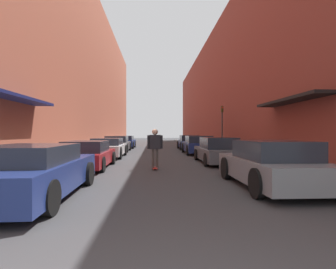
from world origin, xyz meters
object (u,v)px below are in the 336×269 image
object	(u,v)px
parked_car_right_0	(271,164)
parked_car_right_3	(189,142)
parked_car_right_1	(217,151)
parked_car_left_3	(117,144)
skateboarder	(155,144)
parked_car_left_4	(125,142)
parked_car_left_0	(33,172)
parked_car_right_2	(198,145)
traffic_light	(222,124)
parked_car_left_2	(108,148)
parked_car_left_1	(88,155)

from	to	relation	value
parked_car_right_0	parked_car_right_3	distance (m)	17.25
parked_car_right_1	parked_car_left_3	bearing A→B (deg)	125.94
parked_car_right_0	skateboarder	xyz separation A→B (m)	(-3.24, 3.82, 0.41)
parked_car_right_1	parked_car_left_4	bearing A→B (deg)	114.53
parked_car_left_4	parked_car_right_1	world-z (taller)	parked_car_right_1
parked_car_left_0	parked_car_right_2	size ratio (longest dim) A/B	0.99
skateboarder	traffic_light	distance (m)	10.05
skateboarder	parked_car_left_2	bearing A→B (deg)	117.64
parked_car_left_1	parked_car_right_2	xyz separation A→B (m)	(6.12, 7.57, 0.08)
parked_car_right_0	parked_car_right_1	distance (m)	5.98
parked_car_left_4	traffic_light	bearing A→B (deg)	-41.47
parked_car_left_3	traffic_light	world-z (taller)	traffic_light
parked_car_left_4	parked_car_right_0	distance (m)	20.56
parked_car_right_3	traffic_light	xyz separation A→B (m)	(1.88, -4.87, 1.60)
parked_car_left_3	parked_car_right_2	size ratio (longest dim) A/B	0.87
parked_car_left_2	parked_car_right_3	bearing A→B (deg)	51.90
parked_car_right_2	traffic_light	xyz separation A→B (m)	(1.93, 0.48, 1.60)
parked_car_left_4	traffic_light	size ratio (longest dim) A/B	1.16
parked_car_right_0	parked_car_right_1	xyz separation A→B (m)	(-0.05, 5.98, -0.02)
parked_car_left_3	parked_car_right_0	xyz separation A→B (m)	(6.32, -14.62, 0.02)
parked_car_left_3	parked_car_right_1	distance (m)	10.67
parked_car_left_2	traffic_light	bearing A→B (deg)	20.39
parked_car_left_2	parked_car_right_0	xyz separation A→B (m)	(6.16, -9.40, 0.04)
parked_car_left_3	parked_car_left_0	bearing A→B (deg)	-89.25
parked_car_right_3	traffic_light	world-z (taller)	traffic_light
parked_car_right_1	skateboarder	world-z (taller)	skateboarder
parked_car_left_3	traffic_light	distance (m)	8.65
parked_car_left_0	parked_car_left_3	bearing A→B (deg)	90.75
parked_car_left_0	skateboarder	xyz separation A→B (m)	(2.87, 4.72, 0.43)
parked_car_left_2	parked_car_right_1	world-z (taller)	parked_car_right_1
parked_car_right_1	skateboarder	distance (m)	3.87
parked_car_left_0	traffic_light	size ratio (longest dim) A/B	1.35
parked_car_right_1	traffic_light	bearing A→B (deg)	73.20
parked_car_left_3	skateboarder	xyz separation A→B (m)	(3.07, -10.79, 0.42)
parked_car_left_3	skateboarder	bearing A→B (deg)	-74.10
parked_car_left_1	parked_car_right_1	size ratio (longest dim) A/B	0.94
parked_car_left_2	parked_car_right_0	size ratio (longest dim) A/B	1.03
parked_car_left_4	parked_car_right_2	xyz separation A→B (m)	(6.22, -7.68, 0.03)
parked_car_left_2	parked_car_right_2	world-z (taller)	parked_car_right_2
parked_car_left_0	parked_car_left_2	size ratio (longest dim) A/B	1.06
parked_car_left_0	parked_car_left_3	size ratio (longest dim) A/B	1.13
parked_car_left_1	skateboarder	size ratio (longest dim) A/B	2.54
parked_car_left_1	parked_car_right_3	distance (m)	14.32
parked_car_right_3	skateboarder	distance (m)	13.82
parked_car_left_3	parked_car_right_2	world-z (taller)	parked_car_right_2
parked_car_left_3	parked_car_right_1	xyz separation A→B (m)	(6.26, -8.64, -0.00)
parked_car_left_3	parked_car_right_3	xyz separation A→B (m)	(6.32, 2.64, 0.02)
parked_car_right_1	traffic_light	world-z (taller)	traffic_light
parked_car_right_0	parked_car_right_1	size ratio (longest dim) A/B	0.92
parked_car_left_2	skateboarder	xyz separation A→B (m)	(2.92, -5.57, 0.44)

